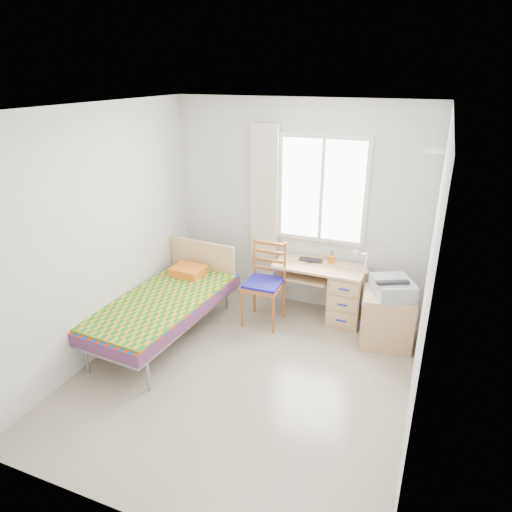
{
  "coord_description": "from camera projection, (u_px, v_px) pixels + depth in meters",
  "views": [
    {
      "loc": [
        1.55,
        -3.52,
        2.88
      ],
      "look_at": [
        -0.08,
        0.55,
        1.09
      ],
      "focal_mm": 32.0,
      "sensor_mm": 36.0,
      "label": 1
    }
  ],
  "objects": [
    {
      "name": "desk",
      "position": [
        341.0,
        293.0,
        5.53
      ],
      "size": [
        1.11,
        0.53,
        0.69
      ],
      "rotation": [
        0.0,
        0.0,
        -0.02
      ],
      "color": "tan",
      "rests_on": "floor"
    },
    {
      "name": "chair",
      "position": [
        266.0,
        278.0,
        5.46
      ],
      "size": [
        0.44,
        0.44,
        1.02
      ],
      "rotation": [
        0.0,
        0.0,
        0.01
      ],
      "color": "brown",
      "rests_on": "floor"
    },
    {
      "name": "wall_left",
      "position": [
        100.0,
        235.0,
        4.71
      ],
      "size": [
        0.0,
        3.5,
        3.5
      ],
      "primitive_type": "plane",
      "rotation": [
        1.57,
        0.0,
        1.57
      ],
      "color": "silver",
      "rests_on": "ground"
    },
    {
      "name": "task_lamp",
      "position": [
        360.0,
        258.0,
        5.18
      ],
      "size": [
        0.2,
        0.3,
        0.34
      ],
      "rotation": [
        0.0,
        0.0,
        0.06
      ],
      "color": "white",
      "rests_on": "desk"
    },
    {
      "name": "ceiling",
      "position": [
        240.0,
        108.0,
        3.67
      ],
      "size": [
        3.5,
        3.5,
        0.0
      ],
      "primitive_type": "plane",
      "rotation": [
        3.14,
        0.0,
        0.0
      ],
      "color": "white",
      "rests_on": "wall_back"
    },
    {
      "name": "bed",
      "position": [
        167.0,
        302.0,
        5.22
      ],
      "size": [
        1.07,
        2.04,
        0.86
      ],
      "rotation": [
        0.0,
        0.0,
        -0.08
      ],
      "color": "gray",
      "rests_on": "floor"
    },
    {
      "name": "window",
      "position": [
        322.0,
        190.0,
        5.45
      ],
      "size": [
        1.1,
        0.04,
        1.3
      ],
      "color": "white",
      "rests_on": "wall_back"
    },
    {
      "name": "book",
      "position": [
        303.0,
        269.0,
        5.65
      ],
      "size": [
        0.18,
        0.23,
        0.02
      ],
      "primitive_type": "imported",
      "rotation": [
        0.0,
        0.0,
        -0.08
      ],
      "color": "gray",
      "rests_on": "desk"
    },
    {
      "name": "floor",
      "position": [
        243.0,
        374.0,
        4.65
      ],
      "size": [
        3.5,
        3.5,
        0.0
      ],
      "primitive_type": "plane",
      "color": "#BCAD93",
      "rests_on": "ground"
    },
    {
      "name": "wall_back",
      "position": [
        298.0,
        207.0,
        5.66
      ],
      "size": [
        3.2,
        0.0,
        3.2
      ],
      "primitive_type": "plane",
      "rotation": [
        1.57,
        0.0,
        0.0
      ],
      "color": "silver",
      "rests_on": "ground"
    },
    {
      "name": "floating_shelf",
      "position": [
        434.0,
        149.0,
        4.53
      ],
      "size": [
        0.2,
        0.32,
        0.03
      ],
      "primitive_type": "cube",
      "color": "white",
      "rests_on": "wall_right"
    },
    {
      "name": "printer",
      "position": [
        393.0,
        287.0,
        4.92
      ],
      "size": [
        0.55,
        0.58,
        0.2
      ],
      "rotation": [
        0.0,
        0.0,
        0.45
      ],
      "color": "#A2A5AA",
      "rests_on": "cabinet"
    },
    {
      "name": "wall_right",
      "position": [
        427.0,
        285.0,
        3.61
      ],
      "size": [
        0.0,
        3.5,
        3.5
      ],
      "primitive_type": "plane",
      "rotation": [
        1.57,
        0.0,
        -1.57
      ],
      "color": "silver",
      "rests_on": "ground"
    },
    {
      "name": "pen_cup",
      "position": [
        332.0,
        259.0,
        5.58
      ],
      "size": [
        0.09,
        0.09,
        0.1
      ],
      "primitive_type": "cylinder",
      "rotation": [
        0.0,
        0.0,
        -0.26
      ],
      "color": "orange",
      "rests_on": "desk"
    },
    {
      "name": "curtain",
      "position": [
        264.0,
        194.0,
        5.69
      ],
      "size": [
        0.35,
        0.05,
        1.7
      ],
      "primitive_type": "cube",
      "color": "beige",
      "rests_on": "wall_back"
    },
    {
      "name": "cabinet",
      "position": [
        387.0,
        319.0,
        5.09
      ],
      "size": [
        0.62,
        0.56,
        0.61
      ],
      "rotation": [
        0.0,
        0.0,
        0.14
      ],
      "color": "tan",
      "rests_on": "floor"
    },
    {
      "name": "laptop",
      "position": [
        310.0,
        261.0,
        5.61
      ],
      "size": [
        0.3,
        0.2,
        0.02
      ],
      "primitive_type": "imported",
      "rotation": [
        0.0,
        0.0,
        0.04
      ],
      "color": "black",
      "rests_on": "desk"
    }
  ]
}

